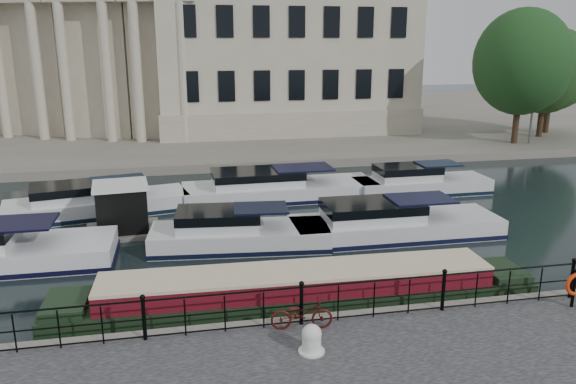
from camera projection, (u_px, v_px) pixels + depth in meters
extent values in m
plane|color=black|center=(285.00, 305.00, 17.07)|extent=(160.00, 160.00, 0.00)
cube|color=#6B665B|center=(207.00, 121.00, 53.89)|extent=(120.00, 42.00, 0.55)
cylinder|color=black|center=(144.00, 319.00, 13.89)|extent=(0.10, 0.10, 1.10)
sphere|color=black|center=(142.00, 297.00, 13.73)|extent=(0.14, 0.14, 0.14)
cylinder|color=black|center=(301.00, 305.00, 14.65)|extent=(0.10, 0.10, 1.10)
sphere|color=black|center=(302.00, 284.00, 14.49)|extent=(0.14, 0.14, 0.14)
cylinder|color=black|center=(443.00, 292.00, 15.41)|extent=(0.10, 0.10, 1.10)
sphere|color=black|center=(445.00, 271.00, 15.26)|extent=(0.14, 0.14, 0.14)
cylinder|color=black|center=(572.00, 280.00, 16.18)|extent=(0.10, 0.10, 1.10)
sphere|color=black|center=(574.00, 260.00, 16.02)|extent=(0.14, 0.14, 0.14)
cylinder|color=black|center=(302.00, 287.00, 14.52)|extent=(24.00, 0.05, 0.05)
cylinder|color=black|center=(301.00, 305.00, 14.65)|extent=(24.00, 0.04, 0.04)
cylinder|color=black|center=(301.00, 321.00, 14.77)|extent=(24.00, 0.04, 0.04)
cube|color=#ADA38C|center=(279.00, 43.00, 47.45)|extent=(20.00, 14.00, 14.00)
cube|color=#9E937F|center=(280.00, 114.00, 49.02)|extent=(20.30, 14.30, 2.00)
cube|color=#ADA38C|center=(168.00, 64.00, 42.30)|extent=(5.73, 4.06, 11.00)
cylinder|color=#ADA38C|center=(183.00, 74.00, 39.95)|extent=(0.70, 0.70, 9.80)
cylinder|color=#ADA38C|center=(137.00, 74.00, 40.01)|extent=(0.70, 0.70, 9.80)
cube|color=#ADA38C|center=(101.00, 64.00, 42.70)|extent=(5.90, 4.56, 11.00)
cylinder|color=#ADA38C|center=(107.00, 74.00, 40.18)|extent=(0.70, 0.70, 9.80)
cylinder|color=#ADA38C|center=(64.00, 73.00, 40.62)|extent=(0.70, 0.70, 9.80)
cube|color=#ADA38C|center=(41.00, 63.00, 43.68)|extent=(5.99, 4.99, 11.00)
cylinder|color=#ADA38C|center=(37.00, 73.00, 41.03)|extent=(0.70, 0.70, 9.80)
cylinder|color=#ADA38C|center=(0.00, 72.00, 41.85)|extent=(0.70, 0.70, 9.80)
cylinder|color=#59595B|center=(535.00, 87.00, 39.47)|extent=(0.16, 0.16, 8.00)
sphere|color=#FFF2CC|center=(550.00, 29.00, 37.63)|extent=(0.24, 0.24, 0.24)
imported|color=#3F0E0B|center=(302.00, 314.00, 14.44)|extent=(1.66, 0.74, 0.84)
cylinder|color=silver|center=(312.00, 343.00, 13.40)|extent=(0.46, 0.46, 0.48)
sphere|color=silver|center=(312.00, 334.00, 13.34)|extent=(0.48, 0.48, 0.48)
cylinder|color=silver|center=(311.00, 351.00, 13.46)|extent=(0.64, 0.64, 0.05)
cylinder|color=black|center=(574.00, 289.00, 15.61)|extent=(0.09, 0.09, 1.08)
cube|color=black|center=(298.00, 303.00, 16.93)|extent=(14.63, 2.34, 0.88)
cube|color=#5C0D18|center=(298.00, 284.00, 16.76)|extent=(11.71, 1.97, 0.68)
cube|color=beige|center=(298.00, 271.00, 16.65)|extent=(11.71, 2.03, 0.10)
cube|color=#6B665B|center=(124.00, 231.00, 23.44)|extent=(3.20, 2.76, 0.25)
cube|color=black|center=(122.00, 207.00, 23.16)|extent=(2.17, 2.17, 1.78)
cube|color=white|center=(120.00, 185.00, 22.91)|extent=(2.38, 2.38, 0.12)
cube|color=black|center=(16.00, 223.00, 19.74)|extent=(2.58, 2.03, 0.08)
cube|color=silver|center=(240.00, 242.00, 21.80)|extent=(7.04, 3.02, 1.20)
cube|color=black|center=(240.00, 244.00, 21.82)|extent=(7.11, 3.05, 0.18)
cube|color=silver|center=(218.00, 222.00, 21.49)|extent=(3.25, 2.23, 0.90)
cube|color=black|center=(261.00, 208.00, 21.52)|extent=(2.20, 1.85, 0.08)
cube|color=silver|center=(395.00, 232.00, 22.97)|extent=(8.54, 2.66, 1.20)
cube|color=black|center=(395.00, 233.00, 22.99)|extent=(8.62, 2.69, 0.18)
cube|color=silver|center=(372.00, 213.00, 22.56)|extent=(3.85, 2.17, 0.90)
cube|color=black|center=(420.00, 199.00, 22.81)|extent=(2.57, 1.85, 0.08)
cube|color=silver|center=(99.00, 210.00, 25.91)|extent=(8.39, 4.06, 1.20)
cube|color=black|center=(99.00, 211.00, 25.93)|extent=(8.48, 4.10, 0.18)
cube|color=silver|center=(75.00, 194.00, 25.32)|extent=(3.96, 2.73, 0.90)
cube|color=black|center=(118.00, 180.00, 25.92)|extent=(2.72, 2.19, 0.08)
cube|color=silver|center=(280.00, 195.00, 28.45)|extent=(9.76, 3.09, 1.20)
cube|color=black|center=(280.00, 196.00, 28.47)|extent=(9.86, 3.12, 0.18)
cube|color=silver|center=(257.00, 180.00, 27.98)|extent=(4.42, 2.45, 0.90)
cube|color=black|center=(303.00, 168.00, 28.34)|extent=(2.95, 2.08, 0.08)
cube|color=silver|center=(421.00, 189.00, 29.43)|extent=(7.07, 2.31, 1.20)
cube|color=black|center=(421.00, 191.00, 29.46)|extent=(7.14, 2.33, 0.18)
cube|color=silver|center=(407.00, 175.00, 29.04)|extent=(3.19, 1.86, 0.90)
cube|color=black|center=(438.00, 164.00, 29.25)|extent=(2.13, 1.58, 0.08)
cylinder|color=black|center=(516.00, 122.00, 40.30)|extent=(0.44, 0.44, 3.09)
ellipsoid|color=#133B12|center=(522.00, 62.00, 39.20)|extent=(6.72, 6.72, 7.43)
sphere|color=#133B12|center=(532.00, 75.00, 39.17)|extent=(4.95, 4.95, 4.95)
cylinder|color=black|center=(541.00, 119.00, 43.19)|extent=(0.44, 0.44, 2.69)
ellipsoid|color=#183C13|center=(546.00, 71.00, 42.23)|extent=(5.84, 5.84, 6.46)
sphere|color=#183C13|center=(556.00, 81.00, 42.17)|extent=(4.31, 4.31, 4.31)
cylinder|color=black|center=(547.00, 116.00, 44.98)|extent=(0.44, 0.44, 2.69)
ellipsoid|color=#173912|center=(553.00, 69.00, 44.03)|extent=(5.84, 5.84, 6.46)
sphere|color=#173912|center=(562.00, 80.00, 43.96)|extent=(4.31, 4.31, 4.31)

